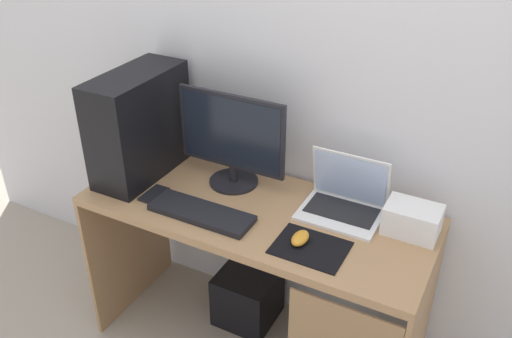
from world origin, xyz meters
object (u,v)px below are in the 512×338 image
object	(u,v)px
pc_tower	(139,125)
subwoofer	(248,296)
keyboard	(201,213)
mouse_left	(300,238)
cell_phone	(154,194)
monitor	(232,140)
laptop	(344,201)
projector	(412,220)

from	to	relation	value
pc_tower	subwoofer	size ratio (longest dim) A/B	1.75
keyboard	mouse_left	world-z (taller)	mouse_left
keyboard	cell_phone	xyz separation A→B (m)	(-0.25, 0.03, -0.01)
pc_tower	monitor	distance (m)	0.41
monitor	mouse_left	size ratio (longest dim) A/B	4.97
laptop	mouse_left	xyz separation A→B (m)	(-0.07, -0.27, -0.03)
projector	keyboard	world-z (taller)	projector
cell_phone	keyboard	bearing A→B (deg)	-6.74
monitor	laptop	world-z (taller)	monitor
pc_tower	projector	xyz separation A→B (m)	(1.15, 0.10, -0.17)
cell_phone	pc_tower	bearing A→B (deg)	138.18
projector	cell_phone	size ratio (longest dim) A/B	1.54
projector	mouse_left	size ratio (longest dim) A/B	2.08
laptop	keyboard	world-z (taller)	laptop
cell_phone	subwoofer	size ratio (longest dim) A/B	0.48
pc_tower	cell_phone	bearing A→B (deg)	-41.82
monitor	keyboard	size ratio (longest dim) A/B	1.14
pc_tower	monitor	world-z (taller)	pc_tower
keyboard	cell_phone	size ratio (longest dim) A/B	3.23
laptop	cell_phone	distance (m)	0.77
pc_tower	monitor	size ratio (longest dim) A/B	0.99
monitor	laptop	size ratio (longest dim) A/B	1.53
keyboard	subwoofer	bearing A→B (deg)	80.39
mouse_left	subwoofer	xyz separation A→B (m)	(-0.36, 0.26, -0.65)
projector	keyboard	distance (m)	0.80
monitor	cell_phone	xyz separation A→B (m)	(-0.24, -0.23, -0.20)
projector	mouse_left	bearing A→B (deg)	-143.24
keyboard	laptop	bearing A→B (deg)	30.91
laptop	mouse_left	bearing A→B (deg)	-104.24
laptop	cell_phone	world-z (taller)	laptop
monitor	cell_phone	world-z (taller)	monitor
pc_tower	projector	world-z (taller)	pc_tower
keyboard	subwoofer	size ratio (longest dim) A/B	1.56
laptop	subwoofer	size ratio (longest dim) A/B	1.16
laptop	monitor	bearing A→B (deg)	-177.42
subwoofer	pc_tower	bearing A→B (deg)	-166.48
laptop	projector	distance (m)	0.27
pc_tower	mouse_left	xyz separation A→B (m)	(0.82, -0.15, -0.21)
laptop	projector	xyz separation A→B (m)	(0.27, -0.01, 0.01)
pc_tower	laptop	distance (m)	0.91
laptop	mouse_left	distance (m)	0.28
projector	cell_phone	xyz separation A→B (m)	(-1.00, -0.24, -0.05)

